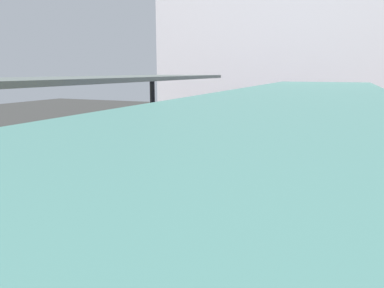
{
  "coord_description": "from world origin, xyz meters",
  "views": [
    {
      "loc": [
        4.74,
        -7.58,
        4.54
      ],
      "look_at": [
        -0.27,
        4.29,
        1.91
      ],
      "focal_mm": 33.36,
      "sensor_mm": 36.0,
      "label": 1
    }
  ],
  "objects_px": {
    "commuter_train": "(215,140)",
    "platform_sign": "(291,157)",
    "litter_bin": "(293,165)",
    "passenger_near_bench": "(158,133)"
  },
  "relations": [
    {
      "from": "commuter_train",
      "to": "platform_sign",
      "type": "height_order",
      "value": "commuter_train"
    },
    {
      "from": "commuter_train",
      "to": "platform_sign",
      "type": "distance_m",
      "value": 6.76
    },
    {
      "from": "commuter_train",
      "to": "platform_sign",
      "type": "relative_size",
      "value": 5.85
    },
    {
      "from": "platform_sign",
      "to": "passenger_near_bench",
      "type": "distance_m",
      "value": 8.26
    },
    {
      "from": "commuter_train",
      "to": "passenger_near_bench",
      "type": "relative_size",
      "value": 7.5
    },
    {
      "from": "commuter_train",
      "to": "litter_bin",
      "type": "distance_m",
      "value": 3.72
    },
    {
      "from": "platform_sign",
      "to": "litter_bin",
      "type": "relative_size",
      "value": 2.76
    },
    {
      "from": "litter_bin",
      "to": "platform_sign",
      "type": "bearing_deg",
      "value": -84.19
    },
    {
      "from": "commuter_train",
      "to": "passenger_near_bench",
      "type": "height_order",
      "value": "commuter_train"
    },
    {
      "from": "commuter_train",
      "to": "platform_sign",
      "type": "xyz_separation_m",
      "value": [
        3.76,
        -5.55,
        0.9
      ]
    }
  ]
}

